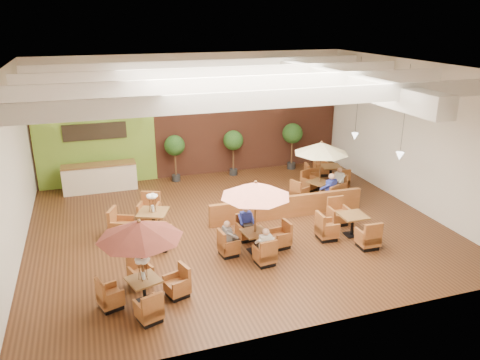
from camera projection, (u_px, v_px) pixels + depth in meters
name	position (u px, v px, depth m)	size (l,w,h in m)	color
room	(232.00, 117.00, 16.54)	(14.04, 14.00, 5.52)	#381E0F
service_counter	(100.00, 177.00, 19.67)	(3.00, 0.75, 1.18)	beige
booth_divider	(288.00, 207.00, 17.12)	(5.91, 0.18, 0.82)	brown
table_0	(141.00, 247.00, 11.65)	(2.41, 2.41, 2.35)	brown
table_1	(255.00, 203.00, 14.24)	(2.35, 2.35, 2.37)	brown
table_2	(321.00, 159.00, 18.56)	(2.48, 2.48, 2.38)	brown
table_3	(145.00, 222.00, 15.69)	(2.14, 3.03, 1.62)	brown
table_4	(345.00, 227.00, 15.65)	(1.71, 2.54, 0.95)	brown
table_5	(325.00, 175.00, 20.74)	(1.76, 2.55, 0.92)	brown
topiary_0	(175.00, 147.00, 20.48)	(0.90, 0.90, 2.10)	black
topiary_1	(233.00, 142.00, 21.27)	(0.91, 0.91, 2.11)	black
topiary_2	(292.00, 135.00, 22.11)	(0.96, 0.96, 2.23)	black
diner_0	(265.00, 242.00, 13.77)	(0.36, 0.28, 0.74)	silver
diner_1	(246.00, 219.00, 15.31)	(0.36, 0.29, 0.73)	#24329D
diner_2	(229.00, 234.00, 14.29)	(0.30, 0.36, 0.71)	gray
diner_3	(330.00, 186.00, 18.07)	(0.49, 0.47, 0.86)	#24329D
diner_4	(338.00, 178.00, 19.12)	(0.39, 0.40, 0.72)	silver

